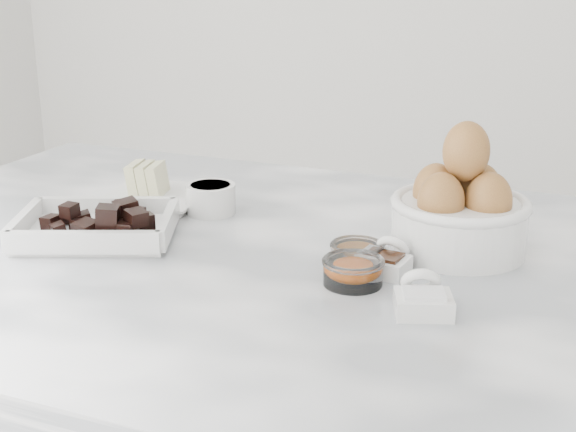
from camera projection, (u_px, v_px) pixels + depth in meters
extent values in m
cube|color=white|center=(264.00, 266.00, 1.02)|extent=(1.20, 0.80, 0.04)
cube|color=white|center=(97.00, 234.00, 1.06)|extent=(0.23, 0.20, 0.01)
cube|color=white|center=(156.00, 199.00, 1.21)|extent=(0.14, 0.14, 0.01)
cube|color=white|center=(156.00, 195.00, 1.20)|extent=(0.16, 0.16, 0.00)
cylinder|color=white|center=(211.00, 199.00, 1.15)|extent=(0.07, 0.07, 0.04)
cylinder|color=white|center=(210.00, 188.00, 1.15)|extent=(0.06, 0.06, 0.01)
cylinder|color=white|center=(459.00, 226.00, 1.00)|extent=(0.17, 0.17, 0.07)
torus|color=white|center=(461.00, 203.00, 0.99)|extent=(0.17, 0.17, 0.01)
ellipsoid|color=#A36E34|center=(490.00, 199.00, 0.98)|extent=(0.06, 0.06, 0.07)
ellipsoid|color=#A36E34|center=(432.00, 195.00, 1.00)|extent=(0.06, 0.06, 0.07)
ellipsoid|color=#A36E34|center=(469.00, 190.00, 1.02)|extent=(0.06, 0.06, 0.07)
ellipsoid|color=#A36E34|center=(450.00, 204.00, 0.96)|extent=(0.06, 0.06, 0.07)
ellipsoid|color=#A36E34|center=(466.00, 151.00, 0.97)|extent=(0.06, 0.06, 0.07)
cylinder|color=white|center=(357.00, 255.00, 0.96)|extent=(0.06, 0.06, 0.03)
torus|color=white|center=(357.00, 246.00, 0.96)|extent=(0.07, 0.07, 0.01)
cylinder|color=orange|center=(357.00, 258.00, 0.97)|extent=(0.05, 0.05, 0.01)
cylinder|color=white|center=(353.00, 272.00, 0.91)|extent=(0.07, 0.07, 0.03)
torus|color=white|center=(353.00, 261.00, 0.91)|extent=(0.07, 0.07, 0.01)
ellipsoid|color=#E95B07|center=(353.00, 271.00, 0.91)|extent=(0.05, 0.05, 0.02)
cube|color=white|center=(383.00, 265.00, 0.94)|extent=(0.06, 0.05, 0.02)
cube|color=black|center=(384.00, 256.00, 0.94)|extent=(0.04, 0.04, 0.00)
torus|color=white|center=(393.00, 248.00, 0.96)|extent=(0.05, 0.04, 0.04)
cube|color=white|center=(423.00, 305.00, 0.84)|extent=(0.07, 0.07, 0.02)
cube|color=white|center=(424.00, 293.00, 0.83)|extent=(0.05, 0.05, 0.00)
torus|color=white|center=(421.00, 282.00, 0.86)|extent=(0.05, 0.05, 0.04)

